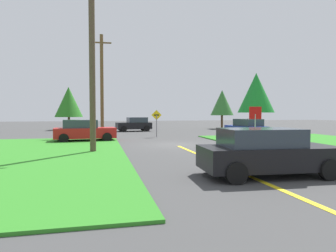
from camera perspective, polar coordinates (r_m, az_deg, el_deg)
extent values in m
plane|color=#414141|center=(20.29, 1.29, -3.55)|extent=(120.00, 120.00, 0.00)
cube|color=yellow|center=(12.74, 10.11, -7.18)|extent=(0.20, 14.00, 0.01)
cylinder|color=#9EA0A8|center=(20.86, 16.26, -0.64)|extent=(0.07, 0.07, 2.06)
cube|color=red|center=(20.83, 16.30, 2.42)|extent=(0.82, 0.18, 0.83)
cube|color=black|center=(35.16, -6.56, 0.06)|extent=(4.18, 2.38, 0.76)
cube|color=#2D3842|center=(35.23, -5.91, 1.17)|extent=(2.38, 1.93, 0.60)
cylinder|color=black|center=(33.97, -8.42, -0.55)|extent=(0.70, 0.30, 0.68)
cylinder|color=black|center=(35.81, -9.01, -0.39)|extent=(0.70, 0.30, 0.68)
cylinder|color=black|center=(34.60, -4.03, -0.47)|extent=(0.70, 0.30, 0.68)
cylinder|color=black|center=(36.40, -4.82, -0.33)|extent=(0.70, 0.30, 0.68)
cube|color=navy|center=(26.88, 14.57, -0.77)|extent=(2.23, 4.39, 0.76)
cube|color=#2D3842|center=(26.56, 15.00, 0.66)|extent=(1.82, 2.48, 0.60)
cylinder|color=black|center=(27.66, 11.40, -1.27)|extent=(0.29, 0.70, 0.68)
cylinder|color=black|center=(28.59, 14.47, -1.18)|extent=(0.29, 0.70, 0.68)
cylinder|color=black|center=(25.22, 14.66, -1.66)|extent=(0.29, 0.70, 0.68)
cylinder|color=black|center=(26.23, 17.90, -1.54)|extent=(0.29, 0.70, 0.68)
cube|color=black|center=(10.75, 18.67, -5.66)|extent=(4.69, 2.17, 0.76)
cube|color=#2D3842|center=(10.52, 17.18, -2.09)|extent=(2.61, 1.83, 0.60)
cylinder|color=black|center=(12.39, 22.93, -6.06)|extent=(0.69, 0.25, 0.68)
cylinder|color=black|center=(10.86, 28.40, -7.35)|extent=(0.69, 0.25, 0.68)
cylinder|color=black|center=(11.03, 9.05, -6.93)|extent=(0.69, 0.25, 0.68)
cylinder|color=black|center=(9.28, 12.89, -8.76)|extent=(0.69, 0.25, 0.68)
cube|color=red|center=(23.36, -15.51, -1.26)|extent=(4.63, 2.33, 0.76)
cube|color=#2D3842|center=(23.31, -16.39, 0.39)|extent=(2.61, 1.90, 0.60)
cylinder|color=black|center=(24.43, -12.07, -1.77)|extent=(0.70, 0.29, 0.68)
cylinder|color=black|center=(22.59, -11.54, -2.11)|extent=(0.70, 0.29, 0.68)
cylinder|color=black|center=(24.27, -19.20, -1.88)|extent=(0.70, 0.29, 0.68)
cylinder|color=black|center=(22.43, -19.25, -2.23)|extent=(0.70, 0.29, 0.68)
cylinder|color=brown|center=(16.72, -14.25, 11.19)|extent=(0.32, 0.32, 9.37)
cylinder|color=brown|center=(28.72, -12.48, 7.55)|extent=(0.31, 0.31, 9.38)
cube|color=brown|center=(29.33, -12.56, 15.24)|extent=(1.80, 0.16, 0.12)
cylinder|color=slate|center=(26.51, -2.20, -0.01)|extent=(0.08, 0.08, 1.95)
cube|color=yellow|center=(26.48, -2.21, 2.10)|extent=(0.89, 0.21, 0.91)
cube|color=black|center=(26.48, -2.21, 2.10)|extent=(0.45, 0.13, 0.10)
cylinder|color=brown|center=(40.11, -18.35, 0.49)|extent=(0.28, 0.28, 1.62)
cone|color=#27741E|center=(40.11, -18.40, 4.38)|extent=(3.47, 3.47, 3.82)
cylinder|color=brown|center=(41.03, 10.23, 0.76)|extent=(0.28, 0.28, 1.82)
cone|color=#32702F|center=(41.03, 10.26, 4.40)|extent=(3.08, 3.08, 3.39)
cylinder|color=brown|center=(34.81, 16.36, 0.69)|extent=(0.36, 0.36, 2.18)
cone|color=#1A8029|center=(34.87, 16.43, 6.09)|extent=(3.99, 3.99, 4.39)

